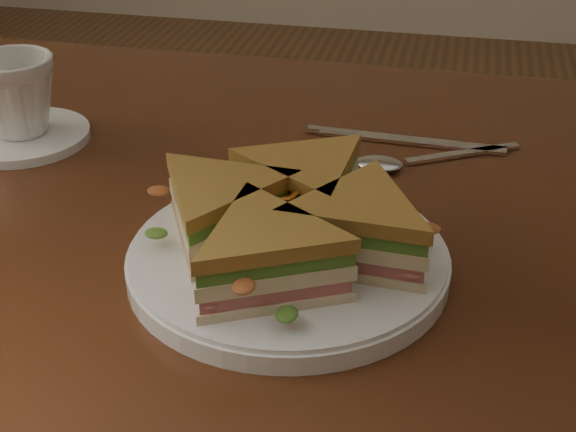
{
  "coord_description": "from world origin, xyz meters",
  "views": [
    {
      "loc": [
        0.06,
        -0.63,
        1.11
      ],
      "look_at": [
        -0.05,
        -0.1,
        0.8
      ],
      "focal_mm": 50.0,
      "sensor_mm": 36.0,
      "label": 1
    }
  ],
  "objects_px": {
    "table": "(366,302)",
    "knife": "(398,140)",
    "plate": "(288,261)",
    "spoon": "(400,162)",
    "saucer": "(23,136)",
    "sandwich_wedges": "(288,221)",
    "coffee_cup": "(15,95)"
  },
  "relations": [
    {
      "from": "coffee_cup",
      "to": "sandwich_wedges",
      "type": "bearing_deg",
      "value": -14.77
    },
    {
      "from": "table",
      "to": "saucer",
      "type": "relative_size",
      "value": 8.36
    },
    {
      "from": "spoon",
      "to": "sandwich_wedges",
      "type": "bearing_deg",
      "value": -138.97
    },
    {
      "from": "knife",
      "to": "saucer",
      "type": "bearing_deg",
      "value": -165.27
    },
    {
      "from": "plate",
      "to": "spoon",
      "type": "xyz_separation_m",
      "value": [
        0.07,
        0.21,
        -0.0
      ]
    },
    {
      "from": "spoon",
      "to": "knife",
      "type": "bearing_deg",
      "value": 67.48
    },
    {
      "from": "table",
      "to": "plate",
      "type": "distance_m",
      "value": 0.16
    },
    {
      "from": "plate",
      "to": "sandwich_wedges",
      "type": "xyz_separation_m",
      "value": [
        -0.0,
        0.0,
        0.04
      ]
    },
    {
      "from": "table",
      "to": "knife",
      "type": "height_order",
      "value": "knife"
    },
    {
      "from": "table",
      "to": "coffee_cup",
      "type": "relative_size",
      "value": 13.3
    },
    {
      "from": "plate",
      "to": "spoon",
      "type": "bearing_deg",
      "value": 71.53
    },
    {
      "from": "coffee_cup",
      "to": "spoon",
      "type": "bearing_deg",
      "value": 17.6
    },
    {
      "from": "saucer",
      "to": "coffee_cup",
      "type": "bearing_deg",
      "value": 90.0
    },
    {
      "from": "saucer",
      "to": "knife",
      "type": "bearing_deg",
      "value": 12.08
    },
    {
      "from": "spoon",
      "to": "knife",
      "type": "relative_size",
      "value": 0.76
    },
    {
      "from": "table",
      "to": "saucer",
      "type": "bearing_deg",
      "value": 168.79
    },
    {
      "from": "saucer",
      "to": "sandwich_wedges",
      "type": "bearing_deg",
      "value": -28.44
    },
    {
      "from": "coffee_cup",
      "to": "plate",
      "type": "bearing_deg",
      "value": -14.77
    },
    {
      "from": "spoon",
      "to": "knife",
      "type": "xyz_separation_m",
      "value": [
        -0.01,
        0.06,
        -0.0
      ]
    },
    {
      "from": "table",
      "to": "coffee_cup",
      "type": "height_order",
      "value": "coffee_cup"
    },
    {
      "from": "plate",
      "to": "spoon",
      "type": "distance_m",
      "value": 0.22
    },
    {
      "from": "saucer",
      "to": "coffee_cup",
      "type": "distance_m",
      "value": 0.05
    },
    {
      "from": "knife",
      "to": "saucer",
      "type": "distance_m",
      "value": 0.41
    },
    {
      "from": "plate",
      "to": "coffee_cup",
      "type": "xyz_separation_m",
      "value": [
        -0.33,
        0.18,
        0.04
      ]
    },
    {
      "from": "sandwich_wedges",
      "to": "coffee_cup",
      "type": "height_order",
      "value": "coffee_cup"
    },
    {
      "from": "plate",
      "to": "sandwich_wedges",
      "type": "distance_m",
      "value": 0.04
    },
    {
      "from": "spoon",
      "to": "saucer",
      "type": "height_order",
      "value": "same"
    },
    {
      "from": "table",
      "to": "knife",
      "type": "relative_size",
      "value": 5.57
    },
    {
      "from": "spoon",
      "to": "saucer",
      "type": "distance_m",
      "value": 0.41
    },
    {
      "from": "saucer",
      "to": "coffee_cup",
      "type": "xyz_separation_m",
      "value": [
        0.0,
        0.0,
        0.05
      ]
    },
    {
      "from": "knife",
      "to": "spoon",
      "type": "bearing_deg",
      "value": -79.38
    },
    {
      "from": "sandwich_wedges",
      "to": "table",
      "type": "bearing_deg",
      "value": 62.28
    }
  ]
}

